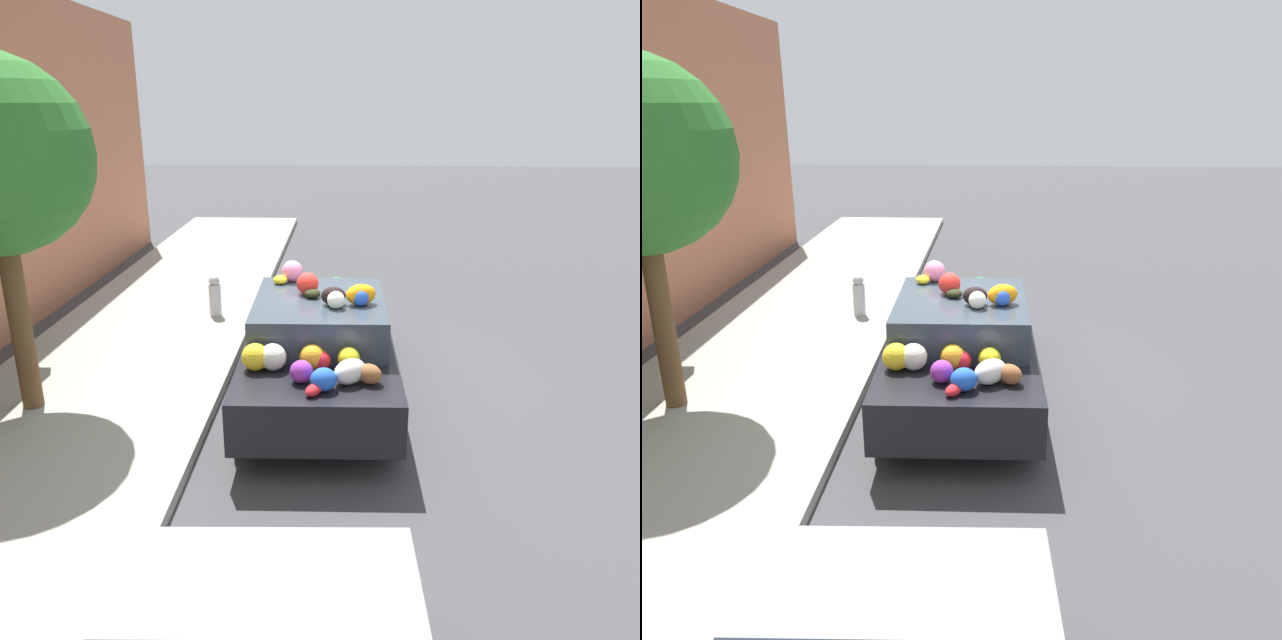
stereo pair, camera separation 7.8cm
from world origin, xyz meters
TOP-DOWN VIEW (x-y plane):
  - ground_plane at (0.00, 0.00)m, footprint 60.00×60.00m
  - sidewalk_curb at (0.00, 2.70)m, footprint 24.00×3.20m
  - fire_hydrant at (2.66, 1.74)m, footprint 0.20×0.20m
  - art_car at (-0.06, -0.15)m, footprint 4.14×1.86m

SIDE VIEW (x-z plane):
  - ground_plane at x=0.00m, z-range 0.00..0.00m
  - sidewalk_curb at x=0.00m, z-range 0.00..0.14m
  - fire_hydrant at x=2.66m, z-range 0.13..0.83m
  - art_car at x=-0.06m, z-range -0.09..1.55m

